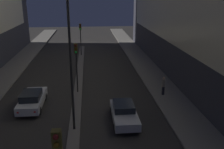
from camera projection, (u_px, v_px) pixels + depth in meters
name	position (u px, v px, depth m)	size (l,w,h in m)	color
median_strip	(79.00, 85.00, 25.62)	(0.79, 38.06, 0.12)	#66605B
traffic_light_mid	(76.00, 57.00, 22.58)	(0.32, 0.42, 4.64)	black
traffic_light_far	(80.00, 32.00, 36.54)	(0.32, 0.42, 4.64)	black
street_lamp	(70.00, 39.00, 15.29)	(0.52, 0.52, 9.45)	black
car_left_lane	(32.00, 99.00, 20.45)	(1.75, 4.49, 1.48)	silver
car_right_lane	(124.00, 113.00, 18.29)	(1.72, 4.21, 1.37)	#B2B2B7
pedestrian_on_right_sidewalk	(163.00, 85.00, 22.69)	(0.33, 0.33, 1.72)	black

